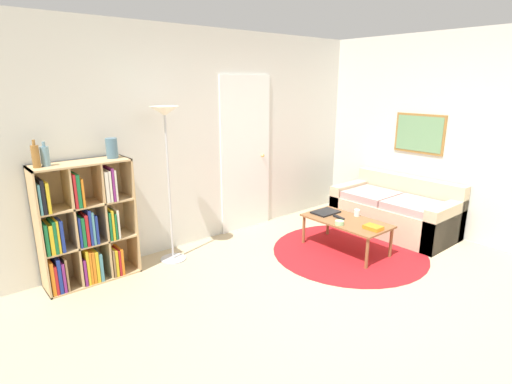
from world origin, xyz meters
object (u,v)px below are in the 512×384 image
Objects in this scene: laptop at (326,212)px; bottle_middle at (45,156)px; vase_on_shelf at (112,148)px; bookshelf at (83,229)px; bowl at (339,223)px; coffee_table at (346,223)px; floor_lamp at (166,136)px; cup at (357,213)px; bottle_left at (36,156)px; couch at (396,212)px.

laptop is 3.18m from bottle_middle.
vase_on_shelf reaches higher than laptop.
bowl is at bearing -27.09° from bookshelf.
bookshelf is at bearing -179.95° from vase_on_shelf.
vase_on_shelf reaches higher than bowl.
laptop is (0.01, 0.34, 0.05)m from coffee_table.
bowl is at bearing -36.48° from floor_lamp.
cup is 0.33× the size of bottle_left.
bottle_middle is at bearing 155.03° from bowl.
bottle_middle reaches higher than laptop.
bookshelf is at bearing 2.76° from bottle_left.
bookshelf is 14.74× the size of cup.
couch reaches higher than laptop.
bottle_left reaches higher than laptop.
coffee_table is at bearing -92.18° from laptop.
bottle_middle is (-1.16, 0.12, -0.10)m from floor_lamp.
vase_on_shelf reaches higher than bookshelf.
floor_lamp is 1.11× the size of couch.
cup is at bearing -25.65° from vase_on_shelf.
bottle_left is (-4.05, 1.21, 1.08)m from couch.
floor_lamp reaches higher than couch.
bottle_left is at bearing 164.02° from laptop.
bowl is 0.41× the size of bottle_left.
bottle_middle is (-2.71, 1.26, 0.92)m from bowl.
laptop is at bearing 87.82° from coffee_table.
bottle_left is at bearing 158.16° from coffee_table.
coffee_table is at bearing -22.71° from bottle_middle.
bottle_middle is 0.61m from vase_on_shelf.
bottle_middle is at bearing 158.86° from cup.
bottle_middle is at bearing 174.33° from floor_lamp.
coffee_table is 0.23m from cup.
bottle_left reaches higher than cup.
couch is (3.72, -1.23, -0.30)m from bookshelf.
vase_on_shelf is at bearing 168.38° from floor_lamp.
couch is at bearing -18.27° from bookshelf.
bottle_left is 1.24× the size of vase_on_shelf.
bottle_left reaches higher than vase_on_shelf.
laptop is 1.31× the size of bottle_left.
laptop is 3.95× the size of cup.
floor_lamp is 2.18m from laptop.
couch is 3.73m from vase_on_shelf.
laptop is at bearing -16.74° from bottle_middle.
bookshelf is at bearing 161.85° from laptop.
laptop is at bearing 161.41° from couch.
bottle_middle reaches higher than coffee_table.
vase_on_shelf is at bearing 0.05° from bookshelf.
coffee_table is at bearing -177.34° from cup.
coffee_table is 3.08× the size of laptop.
cup reaches higher than coffee_table.
couch is at bearing -0.95° from coffee_table.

